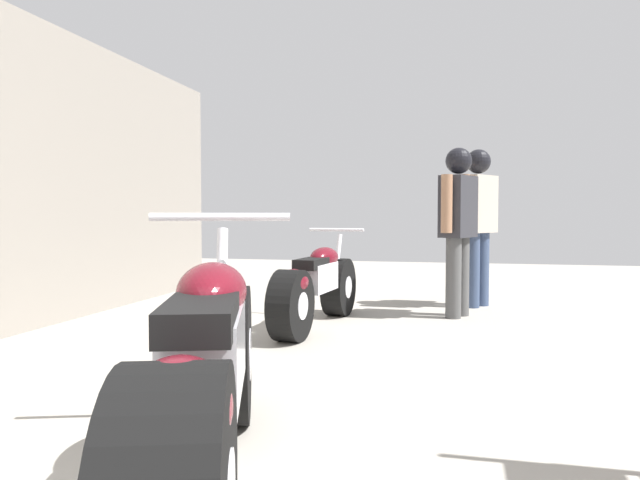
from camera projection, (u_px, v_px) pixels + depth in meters
name	position (u px, v px, depth m)	size (l,w,h in m)	color
ground_plane	(336.00, 364.00, 3.96)	(17.37, 17.37, 0.00)	#9E998E
motorcycle_maroon_cruiser	(205.00, 384.00, 2.05)	(0.96, 2.10, 0.99)	black
motorcycle_black_naked	(316.00, 287.00, 5.22)	(0.54, 1.84, 0.86)	black
mechanic_in_blue	(478.00, 213.00, 6.40)	(0.44, 0.61, 1.68)	#384766
mechanic_with_helmet	(458.00, 216.00, 5.75)	(0.38, 0.62, 1.62)	#4C4C4C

